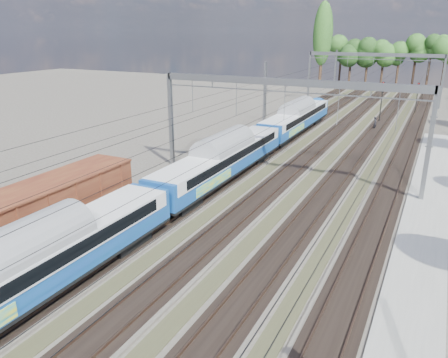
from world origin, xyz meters
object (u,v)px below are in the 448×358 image
at_px(signal_near, 382,97).
at_px(signal_far, 417,95).
at_px(freight_boxcar, 34,214).
at_px(emu_train, 221,155).
at_px(worker, 375,123).

height_order(signal_near, signal_far, signal_near).
relative_size(freight_boxcar, signal_far, 2.99).
bearing_deg(signal_far, emu_train, -101.08).
bearing_deg(worker, emu_train, 169.52).
height_order(emu_train, freight_boxcar, emu_train).
distance_m(emu_train, worker, 30.13).
xyz_separation_m(freight_boxcar, worker, (13.22, 44.77, -1.50)).
bearing_deg(freight_boxcar, emu_train, 74.27).
distance_m(signal_near, signal_far, 9.87).
height_order(worker, signal_near, signal_near).
xyz_separation_m(emu_train, signal_near, (8.57, 34.13, 1.12)).
relative_size(signal_near, signal_far, 1.16).
xyz_separation_m(worker, signal_far, (4.04, 14.26, 2.32)).
relative_size(worker, signal_near, 0.30).
relative_size(emu_train, worker, 36.40).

